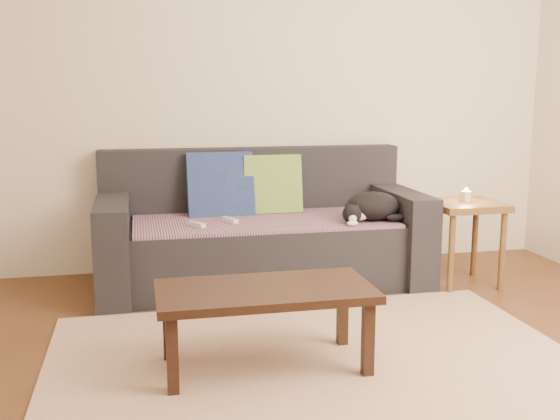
{
  "coord_description": "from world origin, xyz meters",
  "views": [
    {
      "loc": [
        -0.78,
        -2.61,
        1.26
      ],
      "look_at": [
        0.05,
        1.2,
        0.55
      ],
      "focal_mm": 42.0,
      "sensor_mm": 36.0,
      "label": 1
    }
  ],
  "objects": [
    {
      "name": "wii_remote_a",
      "position": [
        -0.45,
        1.33,
        0.46
      ],
      "size": [
        0.1,
        0.15,
        0.03
      ],
      "primitive_type": "cube",
      "rotation": [
        0.0,
        0.0,
        2.07
      ],
      "color": "white",
      "rests_on": "throw_blanket"
    },
    {
      "name": "throw_blanket",
      "position": [
        0.0,
        1.48,
        0.43
      ],
      "size": [
        1.66,
        0.74,
        0.02
      ],
      "primitive_type": "cube",
      "color": "#352444",
      "rests_on": "sofa"
    },
    {
      "name": "cushion_green",
      "position": [
        0.11,
        1.74,
        0.63
      ],
      "size": [
        0.4,
        0.17,
        0.41
      ],
      "primitive_type": "cube",
      "rotation": [
        -0.18,
        0.0,
        0.0
      ],
      "color": "#0E5C42",
      "rests_on": "throw_blanket"
    },
    {
      "name": "side_table",
      "position": [
        1.29,
        1.22,
        0.46
      ],
      "size": [
        0.44,
        0.44,
        0.55
      ],
      "color": "brown",
      "rests_on": "ground"
    },
    {
      "name": "wii_remote_b",
      "position": [
        -0.23,
        1.42,
        0.46
      ],
      "size": [
        0.09,
        0.15,
        0.03
      ],
      "primitive_type": "cube",
      "rotation": [
        0.0,
        0.0,
        1.97
      ],
      "color": "white",
      "rests_on": "throw_blanket"
    },
    {
      "name": "coffee_table",
      "position": [
        -0.24,
        0.18,
        0.34
      ],
      "size": [
        0.98,
        0.49,
        0.39
      ],
      "color": "black",
      "rests_on": "rug"
    },
    {
      "name": "sofa",
      "position": [
        0.0,
        1.57,
        0.31
      ],
      "size": [
        2.1,
        0.94,
        0.87
      ],
      "color": "#232328",
      "rests_on": "ground"
    },
    {
      "name": "candle",
      "position": [
        1.29,
        1.22,
        0.59
      ],
      "size": [
        0.06,
        0.06,
        0.09
      ],
      "color": "beige",
      "rests_on": "side_table"
    },
    {
      "name": "cat",
      "position": [
        0.67,
        1.3,
        0.53
      ],
      "size": [
        0.43,
        0.32,
        0.19
      ],
      "rotation": [
        0.0,
        0.0,
        -0.12
      ],
      "color": "black",
      "rests_on": "throw_blanket"
    },
    {
      "name": "rug",
      "position": [
        0.0,
        0.15,
        0.01
      ],
      "size": [
        2.5,
        1.8,
        0.01
      ],
      "primitive_type": "cube",
      "color": "tan",
      "rests_on": "ground"
    },
    {
      "name": "cushion_navy",
      "position": [
        -0.24,
        1.74,
        0.63
      ],
      "size": [
        0.44,
        0.23,
        0.46
      ],
      "primitive_type": "cube",
      "rotation": [
        -0.29,
        0.0,
        0.0
      ],
      "color": "#0F1C44",
      "rests_on": "throw_blanket"
    },
    {
      "name": "back_wall",
      "position": [
        0.0,
        2.0,
        1.3
      ],
      "size": [
        4.5,
        0.04,
        2.6
      ],
      "primitive_type": "cube",
      "color": "beige",
      "rests_on": "ground"
    },
    {
      "name": "ground",
      "position": [
        0.0,
        0.0,
        0.0
      ],
      "size": [
        4.5,
        4.5,
        0.0
      ],
      "primitive_type": "plane",
      "color": "brown",
      "rests_on": "ground"
    }
  ]
}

